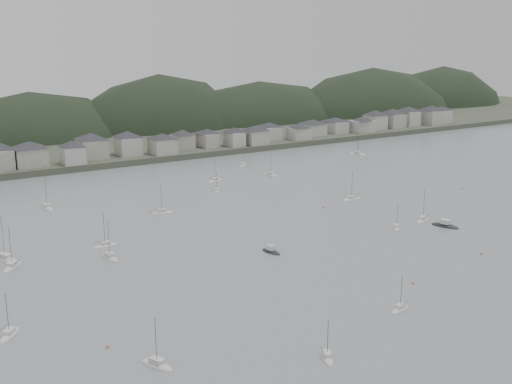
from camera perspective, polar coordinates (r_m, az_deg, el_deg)
ground at (r=158.21m, az=14.95°, el=-7.67°), size 900.00×900.00×0.00m
far_shore_land at (r=411.68m, az=-16.84°, el=5.65°), size 900.00×250.00×3.00m
forested_ridge at (r=390.78m, az=-14.98°, el=3.45°), size 851.55×103.94×102.57m
waterfront_town at (r=327.52m, az=-2.79°, el=5.48°), size 451.48×28.46×12.92m
sailboat_lead at (r=205.72m, az=15.63°, el=-2.60°), size 9.15×5.55×11.92m
moored_fleet at (r=201.72m, az=-1.72°, el=-2.40°), size 234.47×170.03×13.60m
motor_launch_near at (r=201.23m, az=17.60°, el=-3.09°), size 5.94×9.60×4.14m
motor_launch_far at (r=168.85m, az=1.46°, el=-5.67°), size 3.65×7.23×3.67m
mooring_buoys at (r=183.68m, az=7.49°, el=-4.20°), size 164.77×94.23×0.70m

